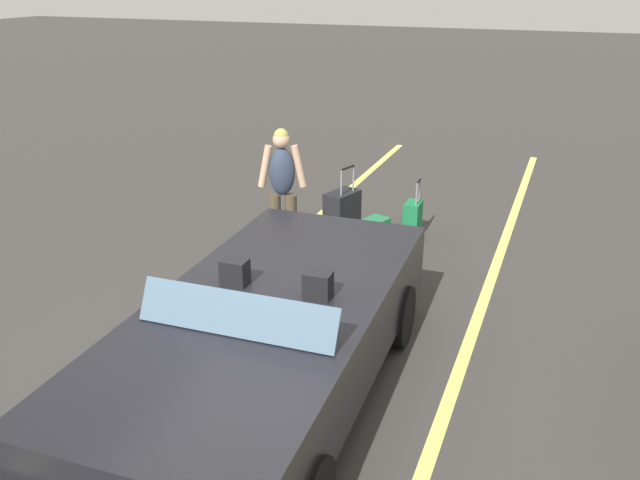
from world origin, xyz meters
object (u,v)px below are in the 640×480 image
at_px(suitcase_medium_bright, 373,244).
at_px(suitcase_small_carryon, 412,220).
at_px(suitcase_large_black, 342,219).
at_px(traveler_person, 282,186).
at_px(convertible_car, 256,352).

xyz_separation_m(suitcase_medium_bright, suitcase_small_carryon, (-1.15, 0.21, -0.06)).
xyz_separation_m(suitcase_large_black, traveler_person, (0.61, -0.57, 0.56)).
distance_m(convertible_car, suitcase_small_carryon, 4.29).
bearing_deg(traveler_person, suitcase_medium_bright, 72.58).
height_order(suitcase_medium_bright, traveler_person, traveler_person).
relative_size(suitcase_large_black, suitcase_medium_bright, 1.76).
xyz_separation_m(convertible_car, suitcase_small_carryon, (-4.27, 0.21, -0.34)).
relative_size(suitcase_medium_bright, traveler_person, 0.38).
relative_size(convertible_car, suitcase_large_black, 3.84).
bearing_deg(convertible_car, traveler_person, -161.15).
xyz_separation_m(suitcase_large_black, suitcase_small_carryon, (-0.62, 0.80, -0.12)).
distance_m(convertible_car, suitcase_medium_bright, 3.14).
distance_m(suitcase_large_black, suitcase_medium_bright, 0.80).
relative_size(convertible_car, suitcase_medium_bright, 6.77).
bearing_deg(traveler_person, convertible_car, -0.52).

